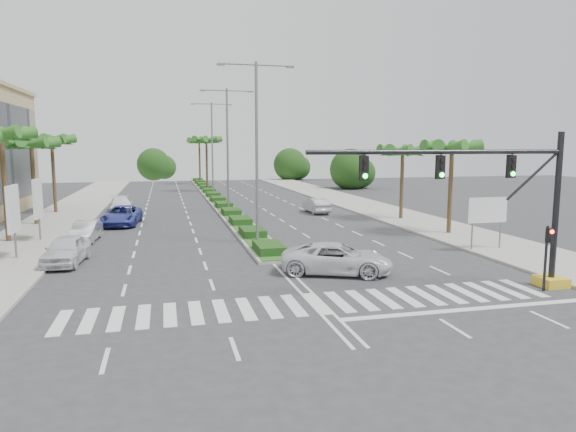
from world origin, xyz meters
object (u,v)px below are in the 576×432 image
(car_parked_a, at_px, (66,250))
(car_parked_b, at_px, (86,231))
(car_parked_d, at_px, (121,205))
(car_right, at_px, (316,205))
(car_parked_c, at_px, (122,216))
(car_crossing, at_px, (337,258))

(car_parked_a, xyz_separation_m, car_parked_b, (0.06, 7.13, -0.09))
(car_parked_a, distance_m, car_parked_d, 23.13)
(car_parked_b, bearing_deg, car_parked_a, -86.08)
(car_parked_a, relative_size, car_right, 1.04)
(car_parked_c, distance_m, car_right, 18.47)
(car_parked_a, xyz_separation_m, car_parked_d, (1.16, 23.10, -0.04))
(car_parked_d, distance_m, car_crossing, 31.42)
(car_parked_b, xyz_separation_m, car_right, (19.94, 10.94, 0.03))
(car_right, bearing_deg, car_parked_b, 26.96)
(car_parked_a, xyz_separation_m, car_crossing, (14.00, -5.59, -0.01))
(car_parked_b, height_order, car_parked_d, car_parked_d)
(car_parked_b, relative_size, car_parked_d, 0.82)
(car_parked_c, relative_size, car_right, 1.29)
(car_parked_b, distance_m, car_parked_c, 7.36)
(car_parked_a, distance_m, car_parked_b, 7.13)
(car_parked_a, bearing_deg, car_crossing, -16.06)
(car_parked_d, height_order, car_crossing, car_crossing)
(car_parked_a, height_order, car_crossing, car_parked_a)
(car_parked_b, bearing_deg, car_crossing, -37.99)
(car_parked_c, bearing_deg, car_parked_b, -99.26)
(car_parked_c, distance_m, car_crossing, 23.22)
(car_parked_a, relative_size, car_parked_c, 0.81)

